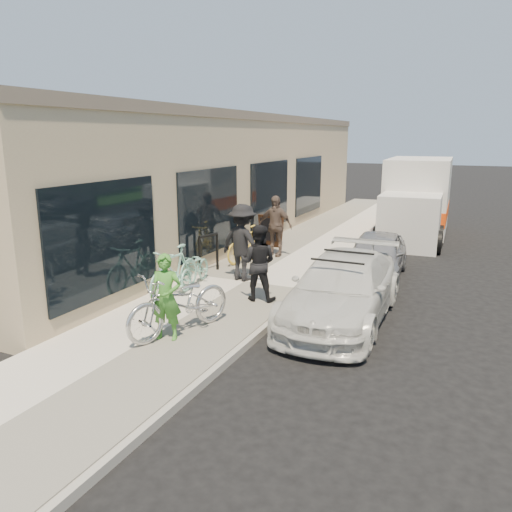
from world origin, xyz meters
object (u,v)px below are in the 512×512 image
(tandem_bike, at_px, (180,303))
(bystander_a, at_px, (243,243))
(cruiser_bike_b, at_px, (195,268))
(cruiser_bike_c, at_px, (247,244))
(man_standing, at_px, (258,263))
(cruiser_bike_a, at_px, (175,271))
(sandwich_board, at_px, (271,230))
(bystander_b, at_px, (275,226))
(sedan_white, at_px, (343,289))
(moving_truck, at_px, (416,203))
(sedan_silver, at_px, (376,255))
(woman_rider, at_px, (166,297))
(bike_rack, at_px, (209,249))

(tandem_bike, bearing_deg, bystander_a, 117.66)
(cruiser_bike_b, distance_m, bystander_a, 1.28)
(cruiser_bike_b, relative_size, cruiser_bike_c, 0.92)
(man_standing, xyz_separation_m, cruiser_bike_a, (-1.74, -0.49, -0.26))
(sandwich_board, distance_m, man_standing, 5.24)
(cruiser_bike_c, height_order, bystander_b, bystander_b)
(cruiser_bike_c, bearing_deg, sedan_white, -26.04)
(moving_truck, bearing_deg, sedan_silver, -94.06)
(sedan_silver, bearing_deg, cruiser_bike_b, -144.46)
(sedan_silver, xyz_separation_m, tandem_bike, (-2.27, -5.50, 0.13))
(cruiser_bike_a, relative_size, cruiser_bike_b, 1.18)
(sedan_white, xyz_separation_m, man_standing, (-1.82, 0.06, 0.32))
(tandem_bike, xyz_separation_m, man_standing, (0.47, 2.24, 0.24))
(sandwich_board, xyz_separation_m, bystander_b, (0.58, -1.07, 0.34))
(moving_truck, xyz_separation_m, cruiser_bike_a, (-3.71, -9.77, -0.53))
(woman_rider, bearing_deg, man_standing, 61.33)
(sedan_white, bearing_deg, tandem_bike, -137.67)
(sedan_white, height_order, man_standing, man_standing)
(cruiser_bike_c, bearing_deg, bystander_b, 81.93)
(woman_rider, height_order, cruiser_bike_a, woman_rider)
(cruiser_bike_b, bearing_deg, bystander_b, 72.81)
(cruiser_bike_a, bearing_deg, cruiser_bike_c, 88.49)
(sedan_white, distance_m, moving_truck, 9.36)
(sedan_silver, relative_size, bystander_b, 1.96)
(sandwich_board, xyz_separation_m, cruiser_bike_b, (0.05, -4.58, -0.13))
(bike_rack, relative_size, cruiser_bike_a, 0.54)
(bike_rack, xyz_separation_m, moving_truck, (4.01, 7.80, 0.48))
(bike_rack, relative_size, sandwich_board, 0.95)
(sandwich_board, xyz_separation_m, man_standing, (1.79, -4.92, 0.28))
(bike_rack, distance_m, moving_truck, 8.78)
(man_standing, distance_m, bystander_a, 1.53)
(man_standing, bearing_deg, sedan_white, 167.89)
(cruiser_bike_b, relative_size, bystander_b, 0.87)
(tandem_bike, bearing_deg, sedan_silver, 87.33)
(bystander_b, bearing_deg, cruiser_bike_b, -96.58)
(sedan_silver, xyz_separation_m, cruiser_bike_b, (-3.54, -2.91, -0.03))
(cruiser_bike_c, bearing_deg, sandwich_board, 108.99)
(bike_rack, height_order, cruiser_bike_c, cruiser_bike_c)
(man_standing, xyz_separation_m, bystander_a, (-0.95, 1.20, 0.11))
(sandwich_board, height_order, tandem_bike, tandem_bike)
(woman_rider, height_order, cruiser_bike_b, woman_rider)
(sedan_silver, xyz_separation_m, woman_rider, (-2.34, -5.80, 0.31))
(bystander_a, bearing_deg, sedan_silver, -131.93)
(woman_rider, bearing_deg, moving_truck, 61.37)
(tandem_bike, xyz_separation_m, cruiser_bike_c, (-1.15, 5.09, -0.07))
(sandwich_board, xyz_separation_m, cruiser_bike_c, (0.17, -2.07, -0.03))
(moving_truck, distance_m, cruiser_bike_a, 10.47)
(sandwich_board, distance_m, cruiser_bike_b, 4.58)
(moving_truck, height_order, bystander_a, moving_truck)
(sedan_silver, xyz_separation_m, bystander_b, (-3.01, 0.59, 0.44))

